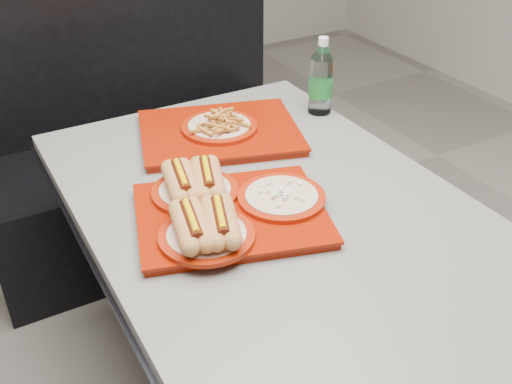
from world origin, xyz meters
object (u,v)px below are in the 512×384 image
diner_table (279,261)px  tray_far (219,129)px  tray_near (223,208)px  water_bottle (321,81)px  booth_bench (140,149)px

diner_table → tray_far: bearing=84.3°
tray_near → tray_far: size_ratio=0.95×
tray_near → water_bottle: bearing=35.7°
booth_bench → tray_near: (-0.14, -1.07, 0.38)m
booth_bench → tray_far: 0.77m
water_bottle → booth_bench: bearing=120.8°
booth_bench → tray_near: size_ratio=2.58×
booth_bench → tray_near: bearing=-97.7°
tray_far → diner_table: bearing=-95.7°
tray_near → tray_far: (0.19, 0.39, -0.01)m
tray_near → water_bottle: water_bottle is taller
booth_bench → tray_far: (0.04, -0.68, 0.37)m
diner_table → water_bottle: water_bottle is taller
diner_table → water_bottle: (0.40, 0.42, 0.27)m
tray_far → water_bottle: bearing=0.0°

